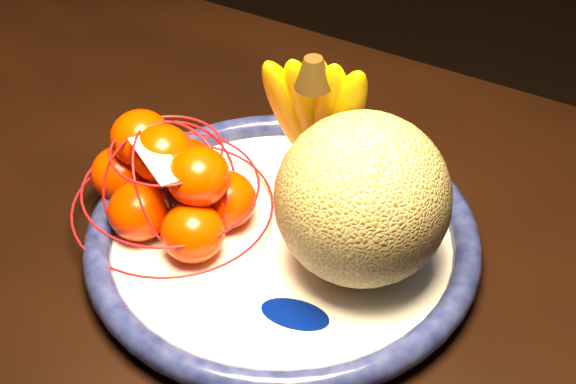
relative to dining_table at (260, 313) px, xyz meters
The scene contains 6 objects.
dining_table is the anchor object (origin of this frame).
fruit_bowl 0.09m from the dining_table, 73.43° to the left, with size 0.39×0.39×0.03m.
cantaloupe 0.20m from the dining_table, 26.09° to the left, with size 0.16×0.16×0.16m, color olive.
banana_bunch 0.22m from the dining_table, 91.35° to the left, with size 0.12×0.13×0.20m.
mandarin_bag 0.17m from the dining_table, behind, with size 0.27×0.27×0.13m.
price_tag 0.21m from the dining_table, 167.05° to the right, with size 0.07×0.03×0.00m, color white.
Camera 1 is at (0.27, -0.49, 1.32)m, focal length 55.00 mm.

